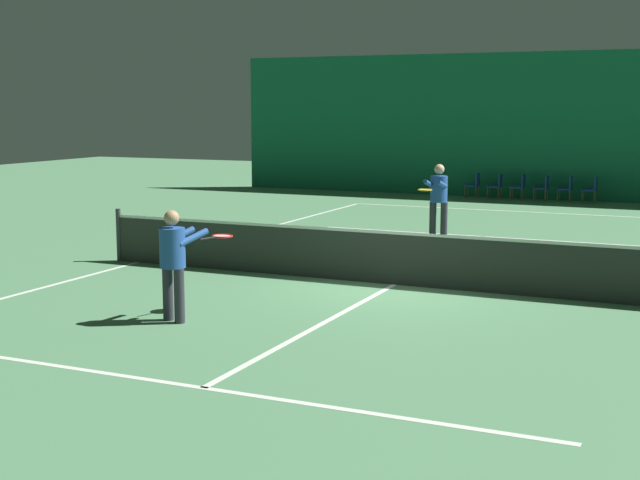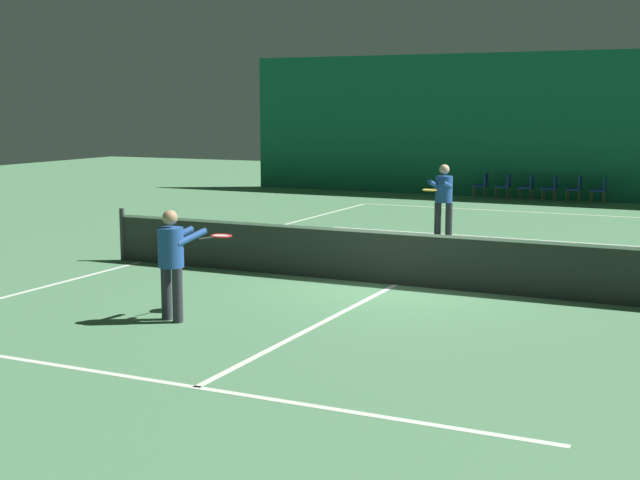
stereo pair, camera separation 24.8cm
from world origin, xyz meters
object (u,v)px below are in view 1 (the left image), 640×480
Objects in this scene: player_far at (438,195)px; courtside_chair_3 at (543,186)px; courtside_chair_1 at (497,184)px; courtside_chair_5 at (592,188)px; player_near at (175,257)px; courtside_chair_2 at (520,185)px; tennis_net at (395,256)px; courtside_chair_4 at (567,187)px; courtside_chair_0 at (474,184)px.

player_far is 2.10× the size of courtside_chair_3.
courtside_chair_3 is (0.71, 9.61, -0.54)m from player_far.
courtside_chair_5 is (3.12, 0.00, 0.00)m from courtside_chair_1.
player_near is 19.18m from courtside_chair_2.
player_near is at bearing -117.73° from tennis_net.
player_near is at bearing -7.70° from courtside_chair_4.
courtside_chair_1 is 1.00× the size of courtside_chair_3.
courtside_chair_1 and courtside_chair_2 have the same top height.
player_far is 9.63m from courtside_chair_2.
courtside_chair_2 and courtside_chair_5 have the same top height.
player_near is at bearing -3.08° from courtside_chair_2.
courtside_chair_3 and courtside_chair_5 have the same top height.
courtside_chair_4 is at bearing 90.00° from courtside_chair_2.
tennis_net is 15.30m from courtside_chair_4.
courtside_chair_3 is (0.78, 0.00, 0.00)m from courtside_chair_2.
courtside_chair_2 and courtside_chair_3 have the same top height.
courtside_chair_3 is at bearing 176.96° from player_far.
player_near is at bearing 1.58° from courtside_chair_0.
courtside_chair_2 is at bearing -90.00° from courtside_chair_4.
player_near is 1.96× the size of courtside_chair_0.
courtside_chair_0 is 1.00× the size of courtside_chair_3.
courtside_chair_5 is (2.34, 0.00, 0.00)m from courtside_chair_2.
courtside_chair_3 is at bearing 90.00° from courtside_chair_1.
courtside_chair_1 is at bearing -90.00° from courtside_chair_5.
courtside_chair_4 is at bearing 172.37° from player_far.
tennis_net reaches higher than courtside_chair_1.
player_near is 19.33m from courtside_chair_4.
player_near reaches higher than courtside_chair_3.
courtside_chair_4 is at bearing 90.00° from courtside_chair_3.
courtside_chair_3 is at bearing 90.82° from tennis_net.
player_far reaches higher than courtside_chair_3.
courtside_chair_2 and courtside_chair_4 have the same top height.
courtside_chair_0 and courtside_chair_3 have the same top height.
courtside_chair_0 and courtside_chair_5 have the same top height.
courtside_chair_2 is at bearing -90.00° from courtside_chair_5.
tennis_net is at bearing -2.10° from courtside_chair_4.
courtside_chair_0 is 0.78m from courtside_chair_1.
player_far is at bearing 5.02° from courtside_chair_1.
courtside_chair_0 and courtside_chair_2 have the same top height.
courtside_chair_4 is at bearing 90.00° from courtside_chair_1.
courtside_chair_0 and courtside_chair_1 have the same top height.
tennis_net is at bearing -11.09° from player_near.
player_far is 9.65m from courtside_chair_3.
player_far is at bearing 0.39° from courtside_chair_2.
courtside_chair_3 is (-0.22, 15.29, -0.03)m from tennis_net.
tennis_net is at bearing 3.74° from courtside_chair_2.
player_far is 2.10× the size of courtside_chair_4.
courtside_chair_3 is at bearing 90.00° from courtside_chair_2.
player_near is 19.16m from courtside_chair_0.
courtside_chair_5 is (2.27, 9.61, -0.54)m from player_far.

